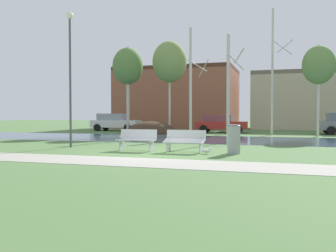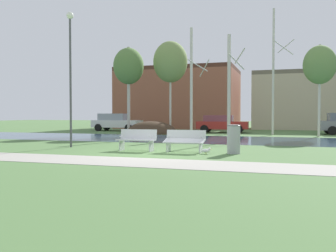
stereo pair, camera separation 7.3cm
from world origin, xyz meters
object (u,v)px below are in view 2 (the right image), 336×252
(bench_left, at_px, (137,139))
(trash_bin, at_px, (234,139))
(bench_right, at_px, (185,140))
(streetlamp, at_px, (70,59))
(seagull, at_px, (206,150))
(parked_sedan_second_red, at_px, (221,123))
(parked_van_nearest_white, at_px, (116,122))

(bench_left, xyz_separation_m, trash_bin, (3.90, 0.11, 0.09))
(bench_right, bearing_deg, streetlamp, 172.84)
(bench_right, relative_size, trash_bin, 1.48)
(streetlamp, bearing_deg, bench_right, -7.16)
(bench_left, distance_m, streetlamp, 5.01)
(bench_right, bearing_deg, trash_bin, 3.19)
(trash_bin, xyz_separation_m, seagull, (-0.97, -0.41, -0.44))
(seagull, relative_size, parked_sedan_second_red, 0.10)
(bench_right, distance_m, seagull, 1.02)
(bench_left, xyz_separation_m, seagull, (2.94, -0.31, -0.34))
(parked_van_nearest_white, bearing_deg, trash_bin, -52.04)
(bench_left, height_order, bench_right, same)
(streetlamp, xyz_separation_m, parked_sedan_second_red, (4.41, 15.23, -3.24))
(seagull, xyz_separation_m, parked_van_nearest_white, (-11.58, 16.50, 0.68))
(bench_left, bearing_deg, seagull, -5.96)
(bench_left, relative_size, parked_sedan_second_red, 0.39)
(bench_left, distance_m, bench_right, 2.02)
(bench_right, distance_m, parked_van_nearest_white, 19.39)
(bench_right, height_order, parked_sedan_second_red, parked_sedan_second_red)
(bench_right, xyz_separation_m, parked_van_nearest_white, (-10.66, 16.19, 0.34))
(trash_bin, bearing_deg, bench_left, -178.46)
(seagull, distance_m, streetlamp, 7.57)
(seagull, bearing_deg, parked_sedan_second_red, 97.11)
(seagull, distance_m, parked_van_nearest_white, 20.17)
(trash_bin, height_order, seagull, trash_bin)
(streetlamp, bearing_deg, bench_left, -11.21)
(parked_van_nearest_white, height_order, parked_sedan_second_red, parked_van_nearest_white)
(bench_right, bearing_deg, parked_van_nearest_white, 123.37)
(bench_left, height_order, streetlamp, streetlamp)
(seagull, bearing_deg, bench_left, 174.04)
(bench_left, xyz_separation_m, bench_right, (2.02, 0.00, 0.00))
(streetlamp, distance_m, parked_van_nearest_white, 16.63)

